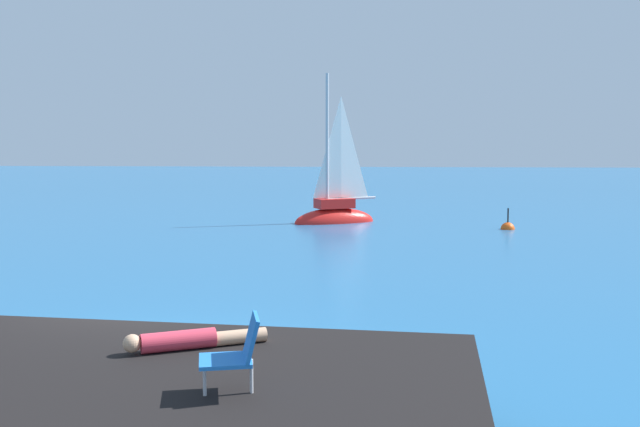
{
  "coord_description": "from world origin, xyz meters",
  "views": [
    {
      "loc": [
        3.57,
        -11.23,
        3.65
      ],
      "look_at": [
        1.84,
        15.29,
        0.84
      ],
      "focal_mm": 40.15,
      "sensor_mm": 36.0,
      "label": 1
    }
  ],
  "objects_px": {
    "sailboat_near": "(335,214)",
    "person_sunbather": "(189,340)",
    "beach_chair": "(237,351)",
    "marker_buoy": "(508,229)"
  },
  "relations": [
    {
      "from": "sailboat_near",
      "to": "person_sunbather",
      "type": "height_order",
      "value": "sailboat_near"
    },
    {
      "from": "person_sunbather",
      "to": "beach_chair",
      "type": "relative_size",
      "value": 2.07
    },
    {
      "from": "sailboat_near",
      "to": "beach_chair",
      "type": "height_order",
      "value": "sailboat_near"
    },
    {
      "from": "sailboat_near",
      "to": "person_sunbather",
      "type": "distance_m",
      "value": 22.4
    },
    {
      "from": "person_sunbather",
      "to": "marker_buoy",
      "type": "relative_size",
      "value": 1.46
    },
    {
      "from": "sailboat_near",
      "to": "marker_buoy",
      "type": "bearing_deg",
      "value": 139.5
    },
    {
      "from": "person_sunbather",
      "to": "sailboat_near",
      "type": "bearing_deg",
      "value": 63.42
    },
    {
      "from": "beach_chair",
      "to": "marker_buoy",
      "type": "bearing_deg",
      "value": -120.53
    },
    {
      "from": "person_sunbather",
      "to": "marker_buoy",
      "type": "height_order",
      "value": "person_sunbather"
    },
    {
      "from": "sailboat_near",
      "to": "person_sunbather",
      "type": "bearing_deg",
      "value": 62.15
    }
  ]
}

